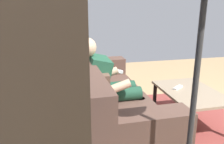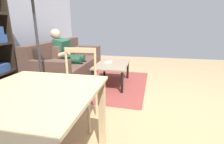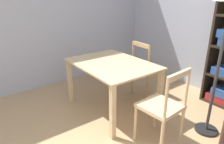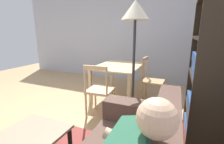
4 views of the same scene
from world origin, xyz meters
name	(u,v)px [view 1 (image 1 of 4)]	position (x,y,z in m)	size (l,w,h in m)	color
couch	(107,105)	(0.95, 2.01, 0.32)	(2.13, 0.86, 0.87)	brown
person_lounging	(108,84)	(0.93, 2.00, 0.58)	(0.59, 0.89, 1.12)	#23563D
coffee_table	(191,95)	(0.86, 0.98, 0.38)	(0.95, 0.63, 0.43)	gray
tv_remote	(178,88)	(0.98, 1.09, 0.45)	(0.05, 0.17, 0.02)	white
area_rug	(188,123)	(0.86, 0.98, 0.00)	(2.00, 1.40, 0.01)	brown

